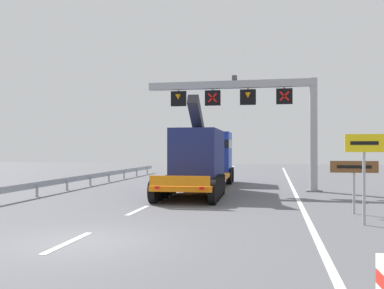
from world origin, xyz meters
The scene contains 8 objects.
ground centered at (0.00, 0.00, 0.00)m, with size 112.00×112.00×0.00m, color #5B5B60.
lane_markings centered at (-0.35, 20.31, 0.01)m, with size 0.20×55.22×0.01m.
edge_line_right centered at (6.20, 12.00, 0.01)m, with size 0.20×63.00×0.01m, color silver.
overhead_lane_gantry centered at (3.79, 14.76, 5.27)m, with size 10.36×0.90×6.89m.
heavy_haul_truck_orange centered at (0.81, 15.31, 1.99)m, with size 3.35×14.12×5.30m.
exit_sign_yellow centered at (7.93, 4.02, 2.20)m, with size 1.20×0.15×2.98m.
tourist_info_sign_brown centered at (8.04, 6.41, 1.57)m, with size 1.75×0.15×2.03m.
guardrail_left centered at (-7.06, 14.10, 0.56)m, with size 0.13×32.20×0.76m.
Camera 1 is at (5.02, -10.49, 2.53)m, focal length 39.23 mm.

